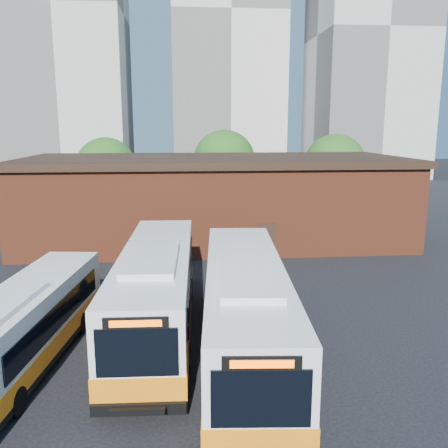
{
  "coord_description": "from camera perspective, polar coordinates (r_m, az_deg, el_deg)",
  "views": [
    {
      "loc": [
        -2.45,
        -16.17,
        8.64
      ],
      "look_at": [
        -0.36,
        7.66,
        3.72
      ],
      "focal_mm": 38.0,
      "sensor_mm": 36.0,
      "label": 1
    }
  ],
  "objects": [
    {
      "name": "tree_west",
      "position": [
        48.93,
        -13.97,
        6.59
      ],
      "size": [
        6.0,
        6.0,
        7.65
      ],
      "color": "#382314",
      "rests_on": "ground"
    },
    {
      "name": "tree_mid",
      "position": [
        50.5,
        0.05,
        7.57
      ],
      "size": [
        6.56,
        6.56,
        8.36
      ],
      "color": "#382314",
      "rests_on": "ground"
    },
    {
      "name": "tower_right",
      "position": [
        91.57,
        16.98,
        21.01
      ],
      "size": [
        18.0,
        18.0,
        49.2
      ],
      "color": "beige",
      "rests_on": "ground"
    },
    {
      "name": "transit_worker",
      "position": [
        15.86,
        7.7,
        -18.05
      ],
      "size": [
        0.57,
        0.69,
        1.63
      ],
      "primitive_type": "imported",
      "rotation": [
        0.0,
        0.0,
        1.22
      ],
      "color": "#111833",
      "rests_on": "ground"
    },
    {
      "name": "tree_east",
      "position": [
        49.78,
        13.17,
        6.92
      ],
      "size": [
        6.24,
        6.24,
        7.96
      ],
      "color": "#382314",
      "rests_on": "ground"
    },
    {
      "name": "bus_mideast",
      "position": [
        18.26,
        2.56,
        -10.64
      ],
      "size": [
        3.9,
        14.12,
        3.8
      ],
      "rotation": [
        0.0,
        0.0,
        -0.07
      ],
      "color": "silver",
      "rests_on": "ground"
    },
    {
      "name": "bus_west",
      "position": [
        19.06,
        -22.86,
        -11.68
      ],
      "size": [
        3.67,
        11.43,
        3.07
      ],
      "rotation": [
        0.0,
        0.0,
        -0.12
      ],
      "color": "silver",
      "rests_on": "ground"
    },
    {
      "name": "ground",
      "position": [
        18.5,
        3.31,
        -16.24
      ],
      "size": [
        220.0,
        220.0,
        0.0
      ],
      "primitive_type": "plane",
      "color": "black"
    },
    {
      "name": "tower_center",
      "position": [
        104.88,
        0.29,
        23.55
      ],
      "size": [
        22.0,
        20.0,
        61.2
      ],
      "color": "beige",
      "rests_on": "ground"
    },
    {
      "name": "bus_midwest",
      "position": [
        20.61,
        -8.09,
        -8.15
      ],
      "size": [
        3.3,
        13.9,
        3.76
      ],
      "rotation": [
        0.0,
        0.0,
        -0.03
      ],
      "color": "silver",
      "rests_on": "ground"
    },
    {
      "name": "depot_building",
      "position": [
        36.65,
        -1.13,
        3.17
      ],
      "size": [
        28.6,
        12.6,
        6.4
      ],
      "color": "brown",
      "rests_on": "ground"
    },
    {
      "name": "tower_left",
      "position": [
        92.34,
        -18.66,
        23.04
      ],
      "size": [
        20.0,
        18.0,
        56.2
      ],
      "color": "beige",
      "rests_on": "ground"
    }
  ]
}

